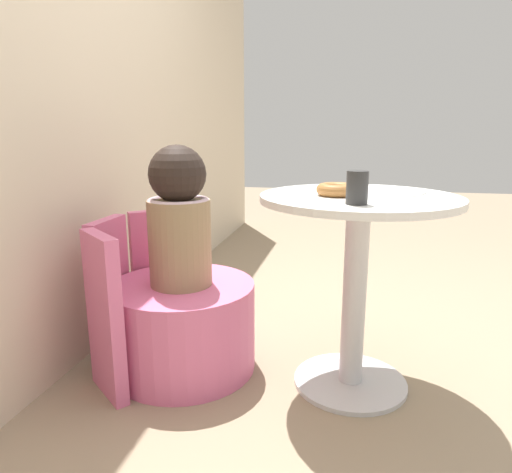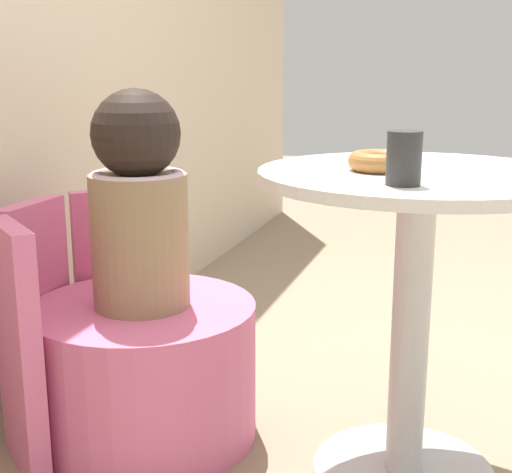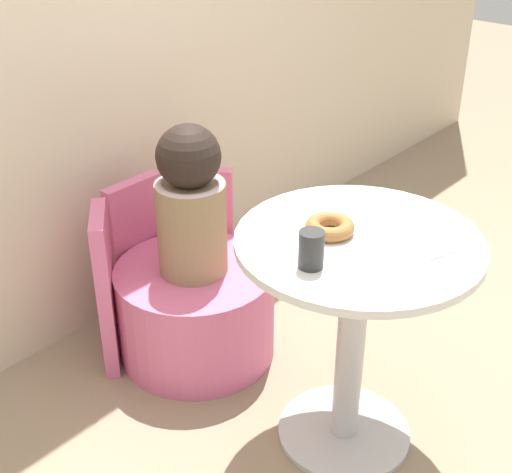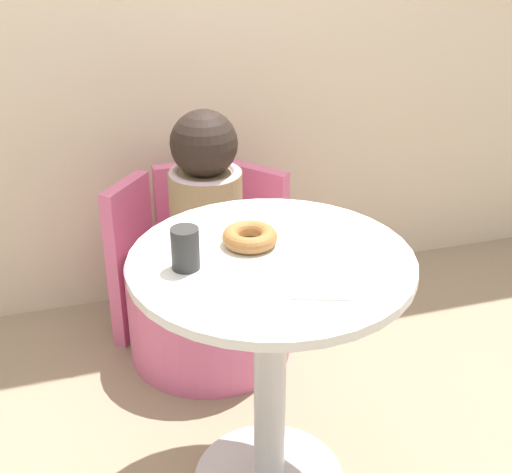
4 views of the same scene
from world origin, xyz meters
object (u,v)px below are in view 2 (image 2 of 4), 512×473
Objects in this scene: donut at (380,161)px; child_figure at (139,203)px; tub_chair at (145,370)px; cup at (404,158)px; round_table at (414,266)px.

child_figure is at bearing 87.93° from donut.
tub_chair is 0.83m from donut.
cup is (-0.20, -0.66, 0.16)m from child_figure.
child_figure is (-0.01, 0.68, 0.11)m from round_table.
child_figure reaches higher than donut.
tub_chair is at bearing 90.51° from round_table.
cup is (-0.18, -0.07, 0.03)m from donut.
cup is at bearing -106.91° from child_figure.
donut is 1.35× the size of cup.
round_table is at bearing -89.49° from child_figure.
round_table is 5.29× the size of donut.
round_table is 1.27× the size of tub_chair.
donut is at bearing 108.85° from round_table.
tub_chair is 5.66× the size of cup.
child_figure reaches higher than round_table.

